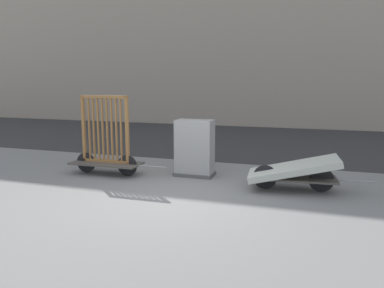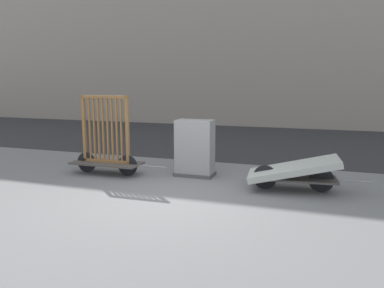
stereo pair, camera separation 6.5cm
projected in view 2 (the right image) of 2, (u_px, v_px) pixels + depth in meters
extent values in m
plane|color=slate|center=(171.00, 198.00, 7.22)|extent=(60.00, 60.00, 0.00)
cube|color=#2D2D30|center=(246.00, 140.00, 14.47)|extent=(56.00, 8.61, 0.01)
cube|color=#4C4742|center=(107.00, 163.00, 9.08)|extent=(1.74, 0.72, 0.04)
cylinder|color=black|center=(127.00, 165.00, 8.91)|extent=(0.50, 0.04, 0.50)
cylinder|color=black|center=(87.00, 162.00, 9.25)|extent=(0.50, 0.04, 0.50)
cylinder|color=gray|center=(153.00, 166.00, 8.71)|extent=(0.70, 0.04, 0.03)
cube|color=olive|center=(107.00, 161.00, 9.07)|extent=(1.24, 0.09, 0.07)
cube|color=olive|center=(104.00, 97.00, 8.82)|extent=(1.24, 0.09, 0.07)
cube|color=olive|center=(84.00, 128.00, 9.12)|extent=(0.07, 0.07, 1.61)
cube|color=olive|center=(127.00, 130.00, 8.77)|extent=(0.07, 0.07, 1.61)
cube|color=olive|center=(90.00, 129.00, 9.07)|extent=(0.04, 0.05, 1.54)
cube|color=olive|center=(94.00, 129.00, 9.04)|extent=(0.04, 0.05, 1.54)
cube|color=olive|center=(99.00, 129.00, 9.00)|extent=(0.04, 0.05, 1.54)
cube|color=olive|center=(103.00, 129.00, 8.96)|extent=(0.04, 0.05, 1.54)
cube|color=olive|center=(108.00, 129.00, 8.92)|extent=(0.04, 0.05, 1.54)
cube|color=olive|center=(112.00, 130.00, 8.89)|extent=(0.04, 0.05, 1.54)
cube|color=olive|center=(117.00, 130.00, 8.85)|extent=(0.04, 0.05, 1.54)
cube|color=olive|center=(121.00, 130.00, 8.81)|extent=(0.04, 0.05, 1.54)
cube|color=#4C4742|center=(293.00, 178.00, 7.69)|extent=(1.79, 0.85, 0.04)
cylinder|color=black|center=(321.00, 180.00, 7.57)|extent=(0.50, 0.08, 0.50)
cylinder|color=black|center=(265.00, 177.00, 7.82)|extent=(0.50, 0.08, 0.50)
cylinder|color=gray|center=(356.00, 181.00, 7.41)|extent=(0.70, 0.09, 0.03)
cube|color=#B2B7AD|center=(293.00, 169.00, 7.66)|extent=(1.89, 1.09, 0.55)
cube|color=#4C4C4C|center=(195.00, 174.00, 8.96)|extent=(0.93, 0.55, 0.08)
cube|color=gray|center=(195.00, 148.00, 8.86)|extent=(0.87, 0.49, 1.34)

